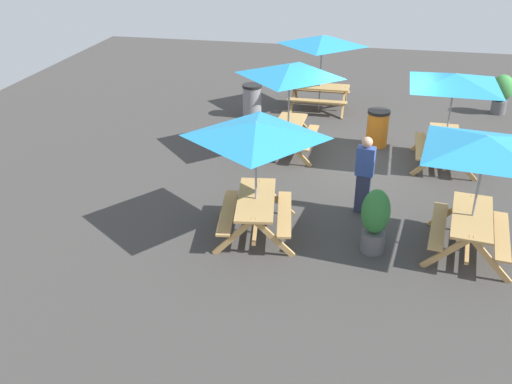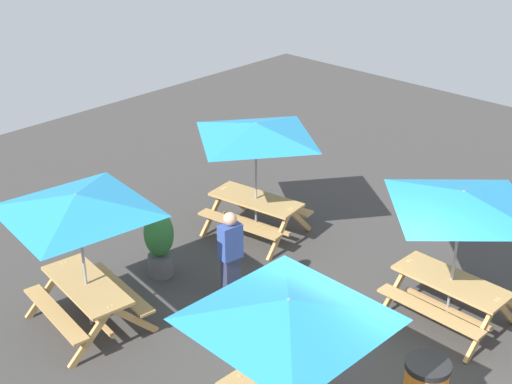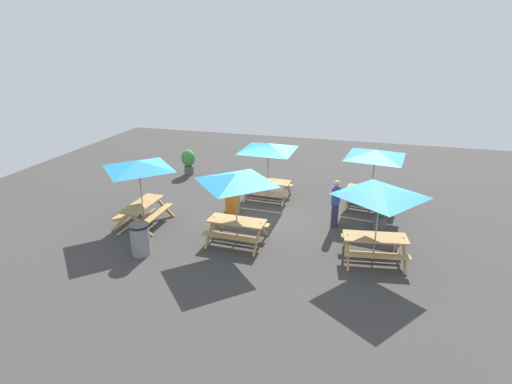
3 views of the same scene
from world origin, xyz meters
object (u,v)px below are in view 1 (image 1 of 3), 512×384
Objects in this scene: picnic_table_0 at (485,153)px; potted_plant_1 at (375,219)px; person_standing at (364,173)px; potted_plant_0 at (502,91)px; picnic_table_2 at (322,46)px; picnic_table_3 at (454,86)px; trash_bin_gray at (252,100)px; picnic_table_1 at (256,138)px; picnic_table_4 at (290,77)px; trash_bin_orange at (377,128)px.

picnic_table_0 is 2.22× the size of potted_plant_1.
potted_plant_1 is 1.54m from person_standing.
picnic_table_2 is at bearing 98.12° from potted_plant_0.
potted_plant_1 is at bearing 103.81° from picnic_table_2.
picnic_table_3 is 2.88× the size of trash_bin_gray.
trash_bin_gray is (6.72, 1.52, -1.49)m from picnic_table_1.
trash_bin_gray is 0.59× the size of person_standing.
picnic_table_3 is at bearing -88.43° from picnic_table_4.
picnic_table_3 is at bearing -115.67° from trash_bin_gray.
picnic_table_4 is 1.93× the size of potted_plant_0.
potted_plant_1 is (-0.33, 1.71, -1.31)m from picnic_table_0.
person_standing reaches higher than trash_bin_gray.
person_standing is (-5.40, -3.50, 0.39)m from trash_bin_gray.
picnic_table_1 and picnic_table_3 have the same top height.
picnic_table_2 is at bearing -67.06° from person_standing.
trash_bin_gray is (-1.02, 1.91, -1.49)m from picnic_table_2.
picnic_table_0 is 2.86× the size of trash_bin_orange.
trash_bin_orange is (0.95, 1.62, -1.49)m from picnic_table_3.
picnic_table_2 is 1.93× the size of potted_plant_0.
picnic_table_0 is 1.20× the size of picnic_table_1.
potted_plant_0 is 9.41m from potted_plant_1.
picnic_table_1 reaches higher than potted_plant_0.
potted_plant_1 is at bearing 108.79° from picnic_table_0.
potted_plant_0 is 0.96× the size of potted_plant_1.
picnic_table_4 is 5.09m from potted_plant_1.
trash_bin_gray is 0.78× the size of potted_plant_1.
person_standing is at bearing -65.00° from picnic_table_1.
picnic_table_1 is at bearing -167.23° from trash_bin_gray.
picnic_table_1 is 7.75m from picnic_table_2.
potted_plant_1 is at bearing 161.67° from picnic_table_3.
picnic_table_3 is at bearing -120.47° from trash_bin_orange.
person_standing reaches higher than potted_plant_1.
trash_bin_gray is 7.86m from potted_plant_1.
picnic_table_1 is 10.41m from potted_plant_0.
picnic_table_3 reaches higher than potted_plant_1.
picnic_table_3 is 4.98m from potted_plant_0.
picnic_table_2 is 1.00× the size of picnic_table_4.
trash_bin_orange and trash_bin_gray have the same top height.
person_standing is at bearing 67.37° from picnic_table_0.
trash_bin_gray is at bearing -47.99° from person_standing.
potted_plant_0 is at bearing -42.96° from picnic_table_1.
potted_plant_0 is (4.38, -2.00, -1.30)m from picnic_table_3.
picnic_table_1 reaches higher than potted_plant_1.
trash_bin_orange is at bearing 27.31° from picnic_table_0.
picnic_table_4 reaches higher than person_standing.
picnic_table_0 is at bearing 158.58° from person_standing.
trash_bin_orange is 0.81× the size of potted_plant_0.
picnic_table_2 is 2.64m from trash_bin_gray.
potted_plant_0 is 8.17m from person_standing.
picnic_table_2 is (7.74, -0.39, 0.00)m from picnic_table_1.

